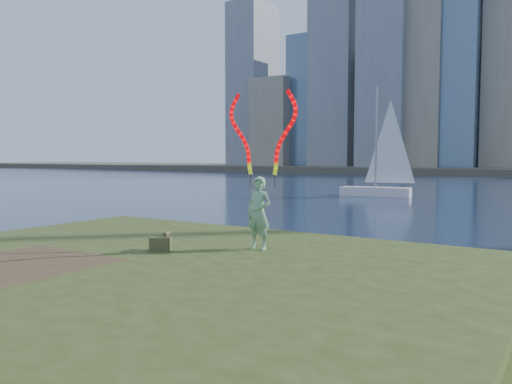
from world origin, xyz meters
The scene contains 6 objects.
ground centered at (0.00, 0.00, 0.00)m, with size 320.00×320.00×0.00m, color #192640.
grassy_knoll centered at (0.00, -2.30, 0.34)m, with size 20.00×18.00×0.80m.
dirt_patch centered at (-2.20, -3.20, 0.81)m, with size 3.20×3.00×0.02m, color #47331E.
woman_with_ribbons centered at (1.16, 0.94, 2.19)m, with size 2.11×0.45×4.15m.
canvas_bag centered at (-0.74, -0.51, 0.98)m, with size 0.55×0.62×0.44m.
sailboat centered at (-5.35, 28.76, 1.48)m, with size 5.73×2.49×8.59m.
Camera 1 is at (7.62, -9.27, 3.05)m, focal length 35.00 mm.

